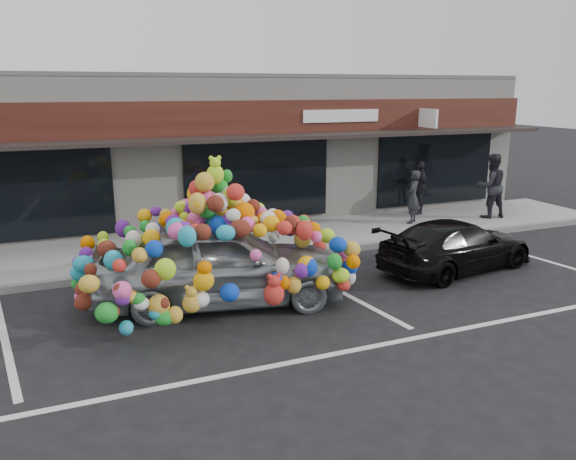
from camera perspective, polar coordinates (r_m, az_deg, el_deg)
name	(u,v)px	position (r m, az deg, el deg)	size (l,w,h in m)	color
ground	(202,314)	(10.28, -8.73, -8.43)	(90.00, 90.00, 0.00)	black
shop_building	(132,147)	(17.91, -15.54, 8.08)	(24.00, 7.20, 4.31)	silver
sidewalk	(162,251)	(13.96, -12.68, -2.14)	(26.00, 3.00, 0.15)	gray
kerb	(174,269)	(12.55, -11.48, -3.94)	(26.00, 0.18, 0.16)	slate
parking_stripe_left	(5,339)	(10.29, -26.84, -9.83)	(0.12, 4.40, 0.01)	silver
parking_stripe_mid	(336,289)	(11.36, 4.93, -6.03)	(0.12, 4.40, 0.01)	silver
parking_stripe_right	(540,259)	(14.54, 24.25, -2.71)	(0.12, 4.40, 0.01)	silver
lane_line	(364,348)	(8.99, 7.71, -11.81)	(14.00, 0.12, 0.01)	silver
toy_car	(220,253)	(10.43, -6.92, -2.35)	(3.33, 5.24, 2.87)	#9A9DA4
black_sedan	(457,245)	(12.91, 16.75, -1.51)	(3.85, 1.56, 1.12)	black
pedestrian_a	(413,197)	(16.40, 12.56, 3.30)	(0.55, 0.36, 1.52)	black
pedestrian_b	(491,186)	(17.76, 19.92, 4.24)	(0.93, 0.72, 1.91)	black
pedestrian_c	(419,187)	(17.73, 13.15, 4.26)	(0.40, 0.96, 1.63)	#242126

